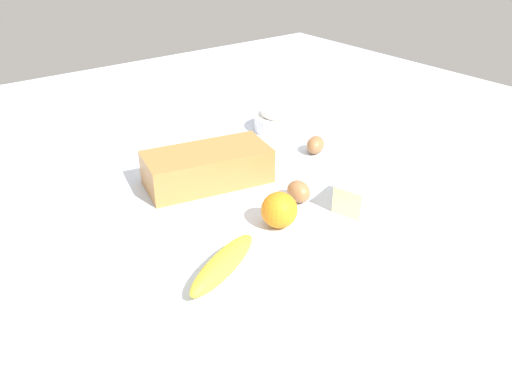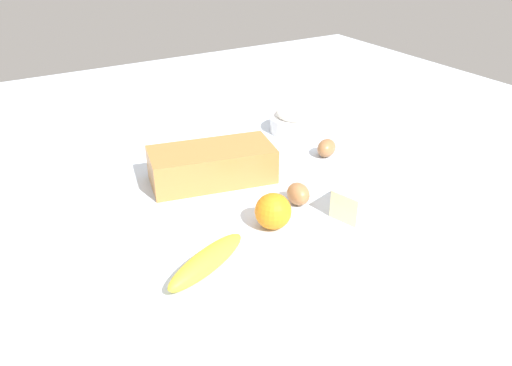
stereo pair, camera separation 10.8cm
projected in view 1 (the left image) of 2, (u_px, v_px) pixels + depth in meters
name	position (u px, v px, depth m)	size (l,w,h in m)	color
ground_plane	(256.00, 203.00, 1.10)	(2.40, 2.40, 0.02)	silver
loaf_pan	(207.00, 166.00, 1.15)	(0.30, 0.19, 0.08)	#B77A3D
flour_bowl	(280.00, 119.00, 1.43)	(0.14, 0.14, 0.07)	white
banana	(223.00, 264.00, 0.87)	(0.19, 0.04, 0.04)	yellow
orange_fruit	(279.00, 210.00, 0.99)	(0.07, 0.07, 0.07)	orange
butter_block	(356.00, 195.00, 1.05)	(0.09, 0.06, 0.06)	#F4EDB2
egg_near_butter	(299.00, 191.00, 1.08)	(0.05, 0.05, 0.06)	#A46E43
egg_beside_bowl	(315.00, 145.00, 1.30)	(0.04, 0.04, 0.06)	#9C683F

